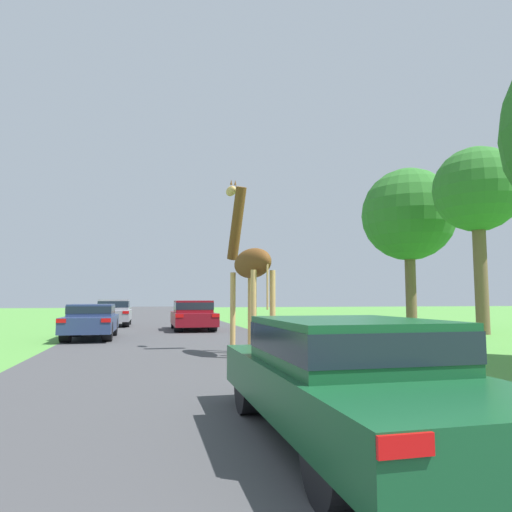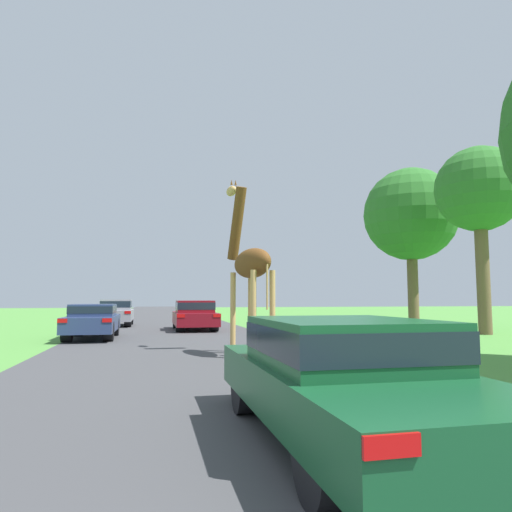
# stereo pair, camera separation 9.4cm
# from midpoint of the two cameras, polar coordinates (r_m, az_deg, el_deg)

# --- Properties ---
(road) EXTENTS (7.66, 120.00, 0.00)m
(road) POSITION_cam_midpoint_polar(r_m,az_deg,el_deg) (29.14, -11.55, -8.18)
(road) COLOR #424244
(road) RESTS_ON ground
(giraffe_near_road) EXTENTS (1.03, 2.75, 5.04)m
(giraffe_near_road) POSITION_cam_midpoint_polar(r_m,az_deg,el_deg) (12.39, -1.10, -0.80)
(giraffe_near_road) COLOR tan
(giraffe_near_road) RESTS_ON ground
(car_lead_maroon) EXTENTS (1.83, 4.67, 1.27)m
(car_lead_maroon) POSITION_cam_midpoint_polar(r_m,az_deg,el_deg) (5.07, 11.01, -14.25)
(car_lead_maroon) COLOR #144C28
(car_lead_maroon) RESTS_ON ground
(car_queue_right) EXTENTS (1.92, 4.37, 1.40)m
(car_queue_right) POSITION_cam_midpoint_polar(r_m,az_deg,el_deg) (22.28, -8.00, -7.24)
(car_queue_right) COLOR maroon
(car_queue_right) RESTS_ON ground
(car_queue_left) EXTENTS (1.71, 4.27, 1.28)m
(car_queue_left) POSITION_cam_midpoint_polar(r_m,az_deg,el_deg) (18.30, -20.01, -7.50)
(car_queue_left) COLOR navy
(car_queue_left) RESTS_ON ground
(car_far_ahead) EXTENTS (1.73, 4.00, 1.45)m
(car_far_ahead) POSITION_cam_midpoint_polar(r_m,az_deg,el_deg) (26.34, -17.41, -6.67)
(car_far_ahead) COLOR gray
(car_far_ahead) RESTS_ON ground
(tree_left_edge) EXTENTS (3.66, 3.66, 8.03)m
(tree_left_edge) POSITION_cam_midpoint_polar(r_m,az_deg,el_deg) (22.03, 25.79, 7.24)
(tree_left_edge) COLOR brown
(tree_left_edge) RESTS_ON ground
(tree_centre_back) EXTENTS (5.04, 5.04, 8.60)m
(tree_centre_back) POSITION_cam_midpoint_polar(r_m,az_deg,el_deg) (26.36, 18.43, 4.86)
(tree_centre_back) COLOR brown
(tree_centre_back) RESTS_ON ground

